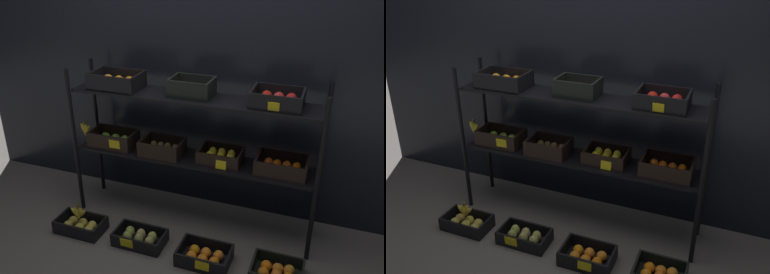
{
  "view_description": "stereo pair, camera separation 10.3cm",
  "coord_description": "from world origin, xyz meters",
  "views": [
    {
      "loc": [
        0.94,
        -2.56,
        1.99
      ],
      "look_at": [
        0.0,
        0.0,
        0.73
      ],
      "focal_mm": 38.37,
      "sensor_mm": 36.0,
      "label": 1
    },
    {
      "loc": [
        1.03,
        -2.53,
        1.99
      ],
      "look_at": [
        0.0,
        0.0,
        0.73
      ],
      "focal_mm": 38.37,
      "sensor_mm": 36.0,
      "label": 2
    }
  ],
  "objects": [
    {
      "name": "ground_plane",
      "position": [
        0.0,
        0.0,
        0.0
      ],
      "size": [
        10.0,
        10.0,
        0.0
      ],
      "primitive_type": "plane",
      "color": "#605B56"
    },
    {
      "name": "storefront_wall",
      "position": [
        0.0,
        0.36,
        0.97
      ],
      "size": [
        4.23,
        0.12,
        1.94
      ],
      "primitive_type": "cube",
      "color": "black",
      "rests_on": "ground_plane"
    },
    {
      "name": "display_rack",
      "position": [
        -0.02,
        0.0,
        0.79
      ],
      "size": [
        1.94,
        0.36,
        1.2
      ],
      "color": "black",
      "rests_on": "ground_plane"
    },
    {
      "name": "crate_ground_apple_gold",
      "position": [
        -0.75,
        -0.43,
        0.04
      ],
      "size": [
        0.37,
        0.22,
        0.11
      ],
      "color": "black",
      "rests_on": "ground_plane"
    },
    {
      "name": "crate_ground_pear",
      "position": [
        -0.26,
        -0.42,
        0.05
      ],
      "size": [
        0.38,
        0.22,
        0.1
      ],
      "color": "black",
      "rests_on": "ground_plane"
    },
    {
      "name": "crate_ground_orange",
      "position": [
        0.25,
        -0.44,
        0.05
      ],
      "size": [
        0.36,
        0.25,
        0.11
      ],
      "color": "black",
      "rests_on": "ground_plane"
    },
    {
      "name": "crate_ground_right_orange",
      "position": [
        0.75,
        -0.42,
        0.04
      ],
      "size": [
        0.34,
        0.26,
        0.1
      ],
      "color": "black",
      "rests_on": "ground_plane"
    },
    {
      "name": "banana_bunch_loose",
      "position": [
        -0.76,
        -0.44,
        0.16
      ],
      "size": [
        0.15,
        0.05,
        0.13
      ],
      "color": "brown",
      "rests_on": "crate_ground_apple_gold"
    }
  ]
}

